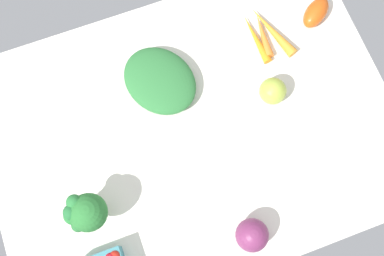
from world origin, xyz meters
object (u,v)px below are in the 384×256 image
object	(u,v)px
leafy_greens_clump	(160,81)
heirloom_tomato_green	(273,91)
roma_tomato	(316,13)
red_onion_near_basket	(252,235)
carrot_bunch	(265,34)
broccoli_head	(86,213)

from	to	relation	value
leafy_greens_clump	heirloom_tomato_green	world-z (taller)	heirloom_tomato_green
roma_tomato	red_onion_near_basket	world-z (taller)	red_onion_near_basket
leafy_greens_clump	carrot_bunch	distance (cm)	31.41
leafy_greens_clump	broccoli_head	bearing A→B (deg)	44.93
red_onion_near_basket	carrot_bunch	world-z (taller)	red_onion_near_basket
broccoli_head	leafy_greens_clump	bearing A→B (deg)	-135.07
heirloom_tomato_green	broccoli_head	bearing A→B (deg)	14.59
leafy_greens_clump	roma_tomato	size ratio (longest dim) A/B	2.07
broccoli_head	carrot_bunch	world-z (taller)	broccoli_head
roma_tomato	broccoli_head	bearing A→B (deg)	167.32
leafy_greens_clump	red_onion_near_basket	xyz separation A→B (cm)	(-7.40, 44.23, 1.17)
carrot_bunch	roma_tomato	bearing A→B (deg)	-177.99
roma_tomato	broccoli_head	world-z (taller)	broccoli_head
leafy_greens_clump	heirloom_tomato_green	bearing A→B (deg)	153.58
red_onion_near_basket	carrot_bunch	distance (cm)	53.41
leafy_greens_clump	carrot_bunch	xyz separation A→B (cm)	(-31.18, -3.51, -1.46)
broccoli_head	red_onion_near_basket	bearing A→B (deg)	152.69
heirloom_tomato_green	red_onion_near_basket	size ratio (longest dim) A/B	0.88
roma_tomato	carrot_bunch	size ratio (longest dim) A/B	0.57
red_onion_near_basket	broccoli_head	xyz separation A→B (cm)	(34.09, -17.61, 3.98)
roma_tomato	carrot_bunch	bearing A→B (deg)	146.44
leafy_greens_clump	carrot_bunch	bearing A→B (deg)	-173.57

